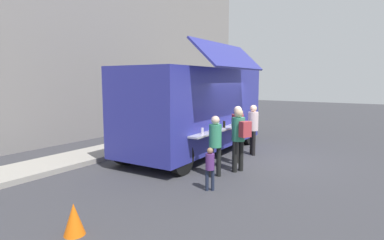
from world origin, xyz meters
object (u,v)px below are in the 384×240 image
object	(u,v)px
traffic_cone_orange	(74,219)
customer_rear_waiting	(215,141)
customer_extra_browsing	(253,125)
trash_bin	(202,122)
food_truck_main	(196,108)
customer_mid_with_backpack	(239,133)
customer_front_ordering	(237,130)
child_near_queue	(210,165)

from	to	relation	value
traffic_cone_orange	customer_rear_waiting	size ratio (longest dim) A/B	0.33
customer_rear_waiting	customer_extra_browsing	size ratio (longest dim) A/B	0.95
trash_bin	customer_rear_waiting	size ratio (longest dim) A/B	0.61
traffic_cone_orange	trash_bin	world-z (taller)	trash_bin
trash_bin	customer_extra_browsing	xyz separation A→B (m)	(-3.36, -4.13, 0.54)
food_truck_main	customer_rear_waiting	world-z (taller)	food_truck_main
food_truck_main	customer_mid_with_backpack	distance (m)	2.69
customer_front_ordering	customer_mid_with_backpack	size ratio (longest dim) A/B	1.00
traffic_cone_orange	customer_extra_browsing	distance (m)	7.13
customer_rear_waiting	child_near_queue	distance (m)	1.17
customer_rear_waiting	customer_extra_browsing	bearing A→B (deg)	-49.41
traffic_cone_orange	customer_front_ordering	world-z (taller)	customer_front_ordering
traffic_cone_orange	trash_bin	bearing A→B (deg)	20.36
food_truck_main	customer_front_ordering	bearing A→B (deg)	-107.04
customer_front_ordering	food_truck_main	bearing A→B (deg)	-8.63
child_near_queue	traffic_cone_orange	bearing A→B (deg)	127.13
traffic_cone_orange	customer_rear_waiting	world-z (taller)	customer_rear_waiting
food_truck_main	customer_extra_browsing	size ratio (longest dim) A/B	3.67
food_truck_main	customer_mid_with_backpack	world-z (taller)	food_truck_main
food_truck_main	customer_mid_with_backpack	bearing A→B (deg)	-121.17
trash_bin	child_near_queue	size ratio (longest dim) A/B	0.97
customer_mid_with_backpack	child_near_queue	world-z (taller)	customer_mid_with_backpack
customer_front_ordering	child_near_queue	size ratio (longest dim) A/B	1.75
customer_rear_waiting	child_near_queue	bearing A→B (deg)	150.72
traffic_cone_orange	child_near_queue	size ratio (longest dim) A/B	0.53
customer_front_ordering	customer_rear_waiting	xyz separation A→B (m)	(-1.55, -0.08, -0.09)
customer_front_ordering	trash_bin	bearing A→B (deg)	-41.87
food_truck_main	customer_front_ordering	size ratio (longest dim) A/B	3.54
food_truck_main	customer_front_ordering	xyz separation A→B (m)	(-0.51, -1.87, -0.55)
child_near_queue	customer_extra_browsing	bearing A→B (deg)	-29.67
traffic_cone_orange	trash_bin	xyz separation A→B (m)	(10.44, 3.88, 0.23)
traffic_cone_orange	customer_rear_waiting	xyz separation A→B (m)	(4.13, -0.40, 0.71)
food_truck_main	customer_rear_waiting	bearing A→B (deg)	-138.34
customer_extra_browsing	child_near_queue	distance (m)	4.03
traffic_cone_orange	customer_mid_with_backpack	world-z (taller)	customer_mid_with_backpack
traffic_cone_orange	child_near_queue	bearing A→B (deg)	-14.92
customer_rear_waiting	customer_extra_browsing	world-z (taller)	customer_extra_browsing
food_truck_main	customer_front_ordering	distance (m)	2.02
customer_extra_browsing	child_near_queue	world-z (taller)	customer_extra_browsing
traffic_cone_orange	trash_bin	size ratio (longest dim) A/B	0.55
customer_rear_waiting	food_truck_main	bearing A→B (deg)	-8.89
trash_bin	customer_extra_browsing	distance (m)	5.35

